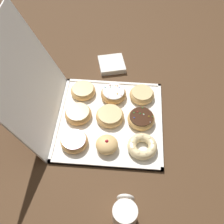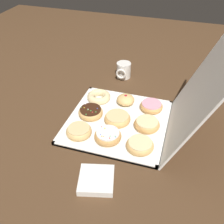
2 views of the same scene
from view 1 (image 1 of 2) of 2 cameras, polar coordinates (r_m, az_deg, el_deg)
The scene contains 14 objects.
ground_plane at distance 1.21m, azimuth -0.43°, elevation -1.80°, with size 3.00×3.00×0.00m, color #4C331E.
donut_box at distance 1.20m, azimuth -0.43°, elevation -1.65°, with size 0.44×0.44×0.01m.
box_lid_open at distance 1.11m, azimuth -16.75°, elevation 5.85°, with size 0.44×0.46×0.01m, color white.
cruller_donut_0 at distance 1.11m, azimuth 6.11°, elevation -6.86°, with size 0.12×0.12×0.04m.
sprinkle_donut_1 at distance 1.18m, azimuth 5.89°, elevation -1.38°, with size 0.11×0.11×0.04m.
glazed_ring_donut_2 at distance 1.27m, azimuth 6.05°, elevation 3.53°, with size 0.11×0.11×0.04m.
jelly_filled_donut_3 at distance 1.10m, azimuth -0.90°, elevation -6.56°, with size 0.09×0.09×0.05m.
glazed_ring_donut_4 at distance 1.19m, azimuth -0.60°, elevation -0.77°, with size 0.12×0.12×0.04m.
sprinkle_donut_5 at distance 1.26m, azimuth 0.30°, elevation 3.71°, with size 0.11×0.11×0.04m.
pink_frosted_donut_6 at distance 1.13m, azimuth -7.62°, elevation -5.86°, with size 0.11×0.11×0.04m.
glazed_ring_donut_7 at distance 1.20m, azimuth -6.83°, elevation -0.35°, with size 0.11×0.11×0.04m.
glazed_ring_donut_8 at distance 1.29m, azimuth -5.86°, elevation 4.32°, with size 0.11×0.11×0.03m.
coffee_mug at distance 0.98m, azimuth 2.59°, elevation -19.83°, with size 0.10×0.08×0.09m.
napkin_stack at distance 1.43m, azimuth -0.07°, elevation 9.59°, with size 0.12×0.12×0.03m, color white.
Camera 1 is at (-0.71, -0.07, 0.98)m, focal length 45.38 mm.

